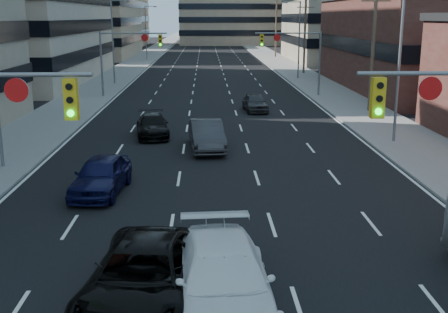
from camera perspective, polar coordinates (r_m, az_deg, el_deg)
road_surface at (r=137.08m, az=-1.69°, el=11.01°), size 18.00×300.00×0.02m
sidewalk_left at (r=137.52m, az=-6.57°, el=10.96°), size 5.00×300.00×0.15m
sidewalk_right at (r=137.61m, az=3.20°, el=11.03°), size 5.00×300.00×0.15m
office_left_far at (r=109.44m, az=-14.71°, el=13.99°), size 20.00×30.00×16.00m
storefront_right_mid at (r=62.02m, az=21.81°, el=10.50°), size 20.00×30.00×9.00m
office_right_far at (r=98.27m, az=13.56°, el=13.51°), size 22.00×28.00×14.00m
bg_block_left at (r=149.46m, az=-12.90°, el=14.76°), size 24.00×24.00×20.00m
bg_block_right at (r=140.71m, az=11.81°, el=13.25°), size 22.00×22.00×12.00m
signal_far_left at (r=52.46m, az=-9.88°, el=10.59°), size 6.09×0.33×6.00m
signal_far_right at (r=52.62m, az=7.23°, el=10.70°), size 6.09×0.33×6.00m
utility_pole_block at (r=44.77m, az=14.96°, el=11.67°), size 2.20×0.28×11.00m
utility_pole_midblock at (r=74.01m, az=8.23°, el=12.75°), size 2.20×0.28×11.00m
utility_pole_distant at (r=103.69m, az=5.31°, el=13.16°), size 2.20×0.28×11.00m
streetlight_left_mid at (r=62.70m, az=-11.11°, el=11.76°), size 2.03×0.22×9.00m
streetlight_left_far at (r=97.41m, az=-7.85°, el=12.62°), size 2.03×0.22×9.00m
streetlight_right_near at (r=33.77m, az=17.16°, el=9.66°), size 2.03×0.22×9.00m
streetlight_right_far at (r=67.80m, az=7.52°, el=12.05°), size 2.03×0.22×9.00m
black_pickup at (r=14.80m, az=-8.20°, el=-12.01°), size 3.32×6.11×1.63m
white_van at (r=14.37m, az=-0.06°, el=-12.50°), size 2.75×6.04×1.72m
sedan_blue at (r=24.15m, az=-12.38°, el=-1.86°), size 2.32×4.83×1.59m
sedan_grey_center at (r=31.37m, az=-1.76°, el=2.17°), size 2.19×5.16×1.65m
sedan_black_far at (r=35.18m, az=-7.28°, el=3.13°), size 2.51×4.93×1.37m
sedan_grey_right at (r=44.36m, az=3.17°, el=5.51°), size 1.96×4.26×1.41m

